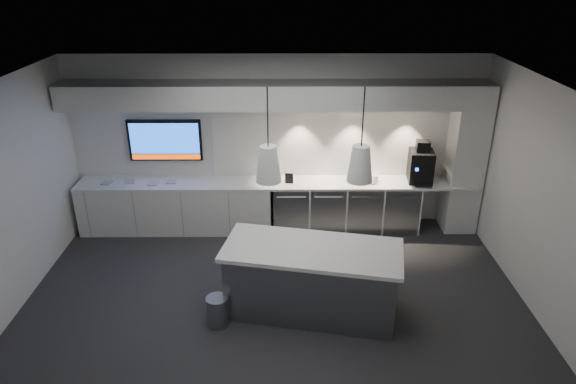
{
  "coord_description": "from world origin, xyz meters",
  "views": [
    {
      "loc": [
        0.14,
        -5.89,
        4.38
      ],
      "look_at": [
        0.19,
        1.1,
        1.2
      ],
      "focal_mm": 32.0,
      "sensor_mm": 36.0,
      "label": 1
    }
  ],
  "objects_px": {
    "island": "(312,280)",
    "coffee_machine": "(421,165)",
    "wall_tv": "(165,140)",
    "bin": "(218,311)"
  },
  "relations": [
    {
      "from": "wall_tv",
      "to": "coffee_machine",
      "type": "bearing_deg",
      "value": -3.24
    },
    {
      "from": "island",
      "to": "coffee_machine",
      "type": "distance_m",
      "value": 3.16
    },
    {
      "from": "island",
      "to": "coffee_machine",
      "type": "xyz_separation_m",
      "value": [
        1.96,
        2.38,
        0.7
      ]
    },
    {
      "from": "coffee_machine",
      "to": "island",
      "type": "bearing_deg",
      "value": -123.83
    },
    {
      "from": "coffee_machine",
      "to": "bin",
      "type": "bearing_deg",
      "value": -134.64
    },
    {
      "from": "island",
      "to": "coffee_machine",
      "type": "bearing_deg",
      "value": 61.9
    },
    {
      "from": "island",
      "to": "coffee_machine",
      "type": "height_order",
      "value": "coffee_machine"
    },
    {
      "from": "bin",
      "to": "coffee_machine",
      "type": "relative_size",
      "value": 0.56
    },
    {
      "from": "wall_tv",
      "to": "island",
      "type": "distance_m",
      "value": 3.71
    },
    {
      "from": "island",
      "to": "bin",
      "type": "bearing_deg",
      "value": -156.12
    }
  ]
}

